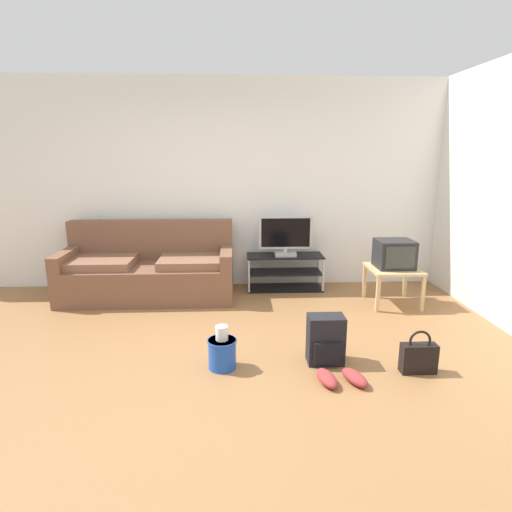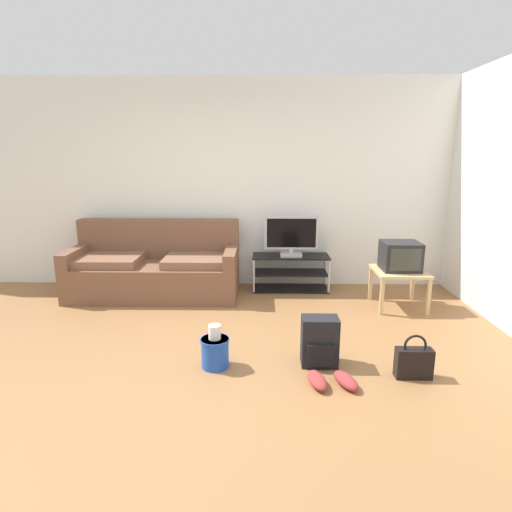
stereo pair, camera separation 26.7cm
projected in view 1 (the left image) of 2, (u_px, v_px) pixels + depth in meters
ground_plane at (202, 371)px, 3.51m from camera, size 9.00×9.80×0.02m
wall_back at (213, 185)px, 5.57m from camera, size 9.00×0.10×2.70m
couch at (149, 270)px, 5.27m from camera, size 2.07×0.87×0.92m
tv_stand at (285, 272)px, 5.59m from camera, size 0.99×0.39×0.46m
flat_tv at (285, 236)px, 5.45m from camera, size 0.68×0.22×0.52m
side_table at (393, 273)px, 4.98m from camera, size 0.57×0.57×0.44m
crt_tv at (394, 254)px, 4.95m from camera, size 0.41×0.38×0.33m
backpack at (326, 340)px, 3.60m from camera, size 0.31×0.27×0.42m
handbag at (419, 357)px, 3.45m from camera, size 0.29×0.11×0.37m
cleaning_bucket at (222, 351)px, 3.51m from camera, size 0.24×0.24×0.37m
sneakers_pair at (341, 378)px, 3.30m from camera, size 0.42×0.31×0.09m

